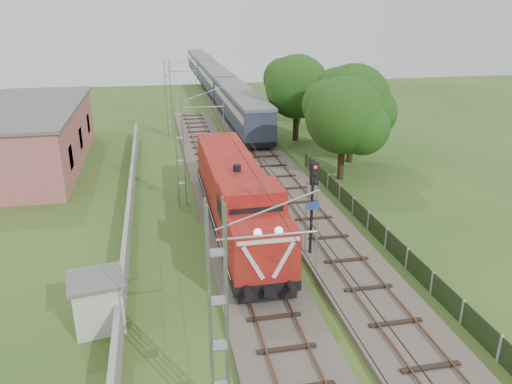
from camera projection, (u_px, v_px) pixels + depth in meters
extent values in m
plane|color=#30541F|center=(260.00, 290.00, 24.40)|extent=(140.00, 140.00, 0.00)
cube|color=#6B6054|center=(237.00, 229.00, 30.77)|extent=(4.20, 70.00, 0.30)
cube|color=black|center=(237.00, 226.00, 30.70)|extent=(2.40, 70.00, 0.10)
cube|color=brown|center=(223.00, 226.00, 30.52)|extent=(0.08, 70.00, 0.05)
cube|color=brown|center=(250.00, 223.00, 30.84)|extent=(0.08, 70.00, 0.05)
cube|color=#6B6054|center=(269.00, 163.00, 43.65)|extent=(4.20, 80.00, 0.30)
cube|color=black|center=(269.00, 161.00, 43.58)|extent=(2.40, 80.00, 0.10)
cube|color=brown|center=(259.00, 161.00, 43.39)|extent=(0.08, 80.00, 0.05)
cube|color=brown|center=(278.00, 160.00, 43.71)|extent=(0.08, 80.00, 0.05)
cylinder|color=gray|center=(268.00, 236.00, 14.40)|extent=(3.00, 0.08, 0.08)
cylinder|color=gray|center=(201.00, 107.00, 32.76)|extent=(3.00, 0.08, 0.08)
cylinder|color=gray|center=(182.00, 71.00, 51.13)|extent=(3.00, 0.08, 0.08)
cylinder|color=black|center=(224.00, 126.00, 33.50)|extent=(0.03, 70.00, 0.03)
cylinder|color=black|center=(223.00, 106.00, 33.04)|extent=(0.03, 70.00, 0.03)
cube|color=#9E9E99|center=(131.00, 198.00, 33.94)|extent=(0.25, 40.00, 1.50)
cube|color=#B86463|center=(32.00, 137.00, 42.77)|extent=(8.00, 20.00, 5.00)
cube|color=#606060|center=(27.00, 107.00, 41.86)|extent=(8.40, 20.40, 0.25)
cube|color=black|center=(70.00, 157.00, 38.10)|extent=(0.10, 1.60, 1.80)
cube|color=black|center=(80.00, 138.00, 43.61)|extent=(0.10, 1.60, 1.80)
cube|color=black|center=(88.00, 124.00, 49.12)|extent=(0.10, 1.60, 1.80)
cube|color=black|center=(386.00, 238.00, 28.44)|extent=(0.05, 32.00, 1.15)
cube|color=#9E9E99|center=(309.00, 163.00, 42.21)|extent=(0.12, 0.12, 1.20)
cube|color=black|center=(236.00, 214.00, 30.70)|extent=(3.15, 17.82, 0.52)
cube|color=black|center=(254.00, 263.00, 25.51)|extent=(2.31, 3.77, 0.52)
cube|color=black|center=(223.00, 187.00, 36.11)|extent=(2.31, 3.77, 0.52)
cube|color=black|center=(267.00, 296.00, 22.76)|extent=(2.73, 0.26, 0.37)
cube|color=#B02913|center=(262.00, 247.00, 23.21)|extent=(3.04, 2.62, 2.41)
sphere|color=white|center=(258.00, 233.00, 21.49)|extent=(0.38, 0.38, 0.38)
sphere|color=white|center=(279.00, 231.00, 21.66)|extent=(0.38, 0.38, 0.38)
cube|color=silver|center=(253.00, 263.00, 21.88)|extent=(1.05, 0.06, 1.75)
cube|color=silver|center=(283.00, 260.00, 22.13)|extent=(1.05, 0.06, 1.75)
cube|color=silver|center=(269.00, 241.00, 21.66)|extent=(2.83, 0.06, 0.19)
cube|color=#B02913|center=(251.00, 217.00, 25.40)|extent=(3.15, 2.52, 3.36)
cube|color=black|center=(256.00, 217.00, 24.04)|extent=(2.62, 0.06, 0.94)
cube|color=#B02913|center=(229.00, 176.00, 32.49)|extent=(2.94, 12.69, 2.73)
cylinder|color=black|center=(237.00, 168.00, 29.03)|extent=(0.46, 0.46, 0.42)
cylinder|color=gray|center=(248.00, 189.00, 23.93)|extent=(0.13, 0.13, 0.37)
cylinder|color=gray|center=(261.00, 188.00, 24.05)|extent=(0.13, 0.13, 0.37)
cube|color=black|center=(241.00, 120.00, 56.71)|extent=(2.96, 22.48, 0.51)
cube|color=#323854|center=(240.00, 106.00, 56.14)|extent=(3.07, 22.48, 2.76)
cube|color=#C3B897|center=(240.00, 101.00, 55.96)|extent=(3.11, 21.58, 0.77)
cube|color=slate|center=(240.00, 92.00, 55.61)|extent=(3.12, 22.48, 0.36)
cube|color=black|center=(215.00, 89.00, 78.30)|extent=(2.96, 22.48, 0.51)
cube|color=#323854|center=(215.00, 78.00, 77.72)|extent=(3.07, 22.48, 2.76)
cube|color=#C3B897|center=(215.00, 75.00, 77.55)|extent=(3.11, 21.58, 0.77)
cube|color=slate|center=(214.00, 68.00, 77.19)|extent=(3.12, 22.48, 0.36)
cube|color=black|center=(201.00, 71.00, 99.88)|extent=(2.96, 22.48, 0.51)
cube|color=#323854|center=(200.00, 63.00, 99.31)|extent=(3.07, 22.48, 2.76)
cube|color=#C3B897|center=(200.00, 60.00, 99.13)|extent=(3.11, 21.58, 0.77)
cube|color=slate|center=(200.00, 55.00, 98.77)|extent=(3.12, 22.48, 0.36)
cylinder|color=black|center=(312.00, 211.00, 26.59)|extent=(0.16, 0.16, 5.60)
cube|color=black|center=(314.00, 174.00, 25.70)|extent=(0.43, 0.32, 1.23)
sphere|color=red|center=(315.00, 167.00, 25.44)|extent=(0.20, 0.20, 0.20)
sphere|color=black|center=(315.00, 174.00, 25.57)|extent=(0.20, 0.20, 0.20)
sphere|color=black|center=(315.00, 182.00, 25.71)|extent=(0.20, 0.20, 0.20)
cube|color=#194196|center=(314.00, 206.00, 26.36)|extent=(0.61, 0.18, 0.45)
cube|color=beige|center=(98.00, 304.00, 21.30)|extent=(2.27, 2.27, 2.19)
cube|color=#606060|center=(95.00, 279.00, 20.88)|extent=(2.61, 2.61, 0.15)
cylinder|color=#3D2A18|center=(341.00, 157.00, 39.46)|extent=(0.52, 0.52, 3.67)
sphere|color=#1B3C10|center=(344.00, 115.00, 38.30)|extent=(6.00, 6.00, 6.00)
sphere|color=#1B3C10|center=(362.00, 128.00, 37.99)|extent=(4.20, 4.20, 4.20)
sphere|color=#1B3C10|center=(327.00, 105.00, 38.83)|extent=(3.90, 3.90, 3.90)
cylinder|color=#3D2A18|center=(351.00, 141.00, 43.88)|extent=(0.56, 0.56, 3.86)
sphere|color=#1B3C10|center=(353.00, 101.00, 42.65)|extent=(6.32, 6.32, 6.32)
sphere|color=#1B3C10|center=(371.00, 113.00, 42.33)|extent=(4.42, 4.42, 4.42)
sphere|color=#1B3C10|center=(337.00, 91.00, 43.22)|extent=(4.11, 4.11, 4.11)
cylinder|color=#3D2A18|center=(296.00, 122.00, 51.06)|extent=(0.60, 0.60, 3.90)
sphere|color=#1B3C10|center=(297.00, 87.00, 49.82)|extent=(6.38, 6.38, 6.38)
sphere|color=#1B3C10|center=(312.00, 97.00, 49.49)|extent=(4.47, 4.47, 4.47)
sphere|color=#1B3C10|center=(284.00, 78.00, 50.39)|extent=(4.15, 4.15, 4.15)
cylinder|color=#3D2A18|center=(299.00, 109.00, 58.52)|extent=(0.51, 0.51, 3.51)
sphere|color=#1B3C10|center=(300.00, 81.00, 57.40)|extent=(5.74, 5.74, 5.74)
sphere|color=#1B3C10|center=(311.00, 89.00, 57.11)|extent=(4.02, 4.02, 4.02)
sphere|color=#1B3C10|center=(289.00, 75.00, 57.92)|extent=(3.73, 3.73, 3.73)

